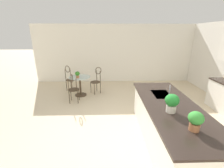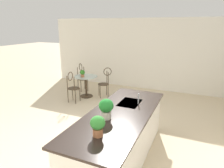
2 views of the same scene
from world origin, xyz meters
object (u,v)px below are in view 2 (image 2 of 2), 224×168
object	(u,v)px
chair_toward_desk	(82,76)
potted_plant_counter_far	(98,125)
chair_near_window	(72,85)
chair_by_island	(105,81)
potted_plant_on_table	(82,73)
potted_plant_counter_near	(106,108)
bistro_table	(86,84)

from	to	relation	value
chair_toward_desk	potted_plant_counter_far	world-z (taller)	potted_plant_counter_far
chair_near_window	potted_plant_counter_far	bearing A→B (deg)	40.05
chair_by_island	potted_plant_on_table	xyz separation A→B (m)	(0.39, -0.65, 0.30)
chair_near_window	chair_by_island	world-z (taller)	same
potted_plant_on_table	potted_plant_counter_near	size ratio (longest dim) A/B	0.69
bistro_table	chair_by_island	distance (m)	0.67
chair_near_window	potted_plant_on_table	xyz separation A→B (m)	(-0.52, 0.07, 0.30)
chair_near_window	bistro_table	bearing A→B (deg)	170.21
bistro_table	chair_near_window	world-z (taller)	chair_near_window
chair_near_window	chair_toward_desk	bearing A→B (deg)	-161.65
bistro_table	potted_plant_counter_near	bearing A→B (deg)	36.20
chair_by_island	bistro_table	bearing A→B (deg)	-66.87
potted_plant_on_table	potted_plant_counter_near	xyz separation A→B (m)	(2.89, 2.25, 0.24)
bistro_table	potted_plant_on_table	world-z (taller)	potted_plant_on_table
chair_toward_desk	bistro_table	bearing A→B (deg)	42.25
chair_near_window	potted_plant_on_table	distance (m)	0.61
chair_toward_desk	potted_plant_on_table	size ratio (longest dim) A/B	4.33
bistro_table	potted_plant_counter_near	size ratio (longest dim) A/B	2.30
chair_by_island	chair_toward_desk	xyz separation A→B (m)	(-0.31, -1.13, 0.00)
bistro_table	potted_plant_counter_far	distance (m)	4.31
potted_plant_counter_near	potted_plant_counter_far	distance (m)	0.57
chair_toward_desk	chair_by_island	bearing A→B (deg)	74.56
chair_by_island	potted_plant_counter_far	size ratio (longest dim) A/B	3.43
bistro_table	potted_plant_on_table	bearing A→B (deg)	-18.98
chair_by_island	potted_plant_counter_far	bearing A→B (deg)	24.29
potted_plant_counter_near	chair_near_window	bearing A→B (deg)	-135.52
bistro_table	potted_plant_on_table	size ratio (longest dim) A/B	3.32
bistro_table	potted_plant_counter_far	world-z (taller)	potted_plant_counter_far
chair_near_window	chair_by_island	size ratio (longest dim) A/B	1.00
chair_toward_desk	potted_plant_counter_far	size ratio (longest dim) A/B	3.43
chair_toward_desk	potted_plant_on_table	bearing A→B (deg)	33.94
potted_plant_counter_near	chair_by_island	bearing A→B (deg)	-153.99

